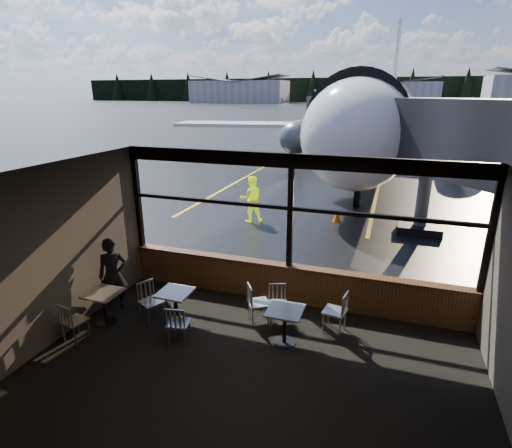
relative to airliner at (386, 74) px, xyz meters
The scene contains 31 objects.
ground_plane 98.05m from the airliner, 90.64° to the left, with size 520.00×520.00×0.00m, color black.
carpet_floor 25.85m from the airliner, 92.50° to the right, with size 8.00×6.00×0.01m, color black.
ceiling 25.28m from the airliner, 92.50° to the right, with size 8.00×6.00×0.04m, color #38332D.
wall_left 25.99m from the airliner, 101.47° to the right, with size 0.04×6.00×3.50m, color #514A41.
wall_back 28.47m from the airliner, 92.24° to the right, with size 8.00×0.04×3.50m, color #514A41.
window_sill 22.83m from the airliner, 92.84° to the right, with size 8.00×0.28×0.90m, color #502D18.
window_header 22.31m from the airliner, 92.84° to the right, with size 8.00×0.18×0.30m, color black.
mullion_left 23.01m from the airliner, 102.85° to the right, with size 0.12×0.12×2.60m, color black.
mullion_centre 22.48m from the airliner, 92.84° to the right, with size 0.12×0.12×2.60m, color black.
mullion_right 22.63m from the airliner, 82.66° to the right, with size 0.12×0.12×2.60m, color black.
window_transom 22.46m from the airliner, 92.84° to the right, with size 8.00×0.10×0.08m, color black.
airliner is the anchor object (origin of this frame).
jet_bridge 17.20m from the airliner, 81.45° to the right, with size 8.83×10.79×4.71m, color #28282B, non-canonical shape.
cafe_table_near 24.45m from the airliner, 91.81° to the right, with size 0.68×0.68×0.75m, color gray, non-canonical shape.
cafe_table_mid 24.66m from the airliner, 97.53° to the right, with size 0.67×0.67×0.74m, color #A59F98, non-canonical shape.
cafe_table_left 25.37m from the airliner, 100.63° to the right, with size 0.67×0.67×0.74m, color #ABA79E, non-canonical shape.
chair_near_e 23.71m from the airliner, 89.72° to the right, with size 0.50×0.50×0.92m, color beige, non-canonical shape.
chair_near_w 23.91m from the airliner, 93.64° to the right, with size 0.49×0.49×0.90m, color #B5AFA3, non-canonical shape.
chair_near_n 23.79m from the airliner, 92.67° to the right, with size 0.46×0.46×0.85m, color #ADA89C, non-canonical shape.
chair_mid_s 25.19m from the airliner, 96.37° to the right, with size 0.46×0.46×0.85m, color beige, non-canonical shape.
chair_mid_w 24.83m from the airliner, 98.72° to the right, with size 0.49×0.49×0.90m, color #ABA69B, non-canonical shape.
chair_left_s 26.06m from the airliner, 100.65° to the right, with size 0.47×0.47×0.86m, color #A9A599, non-canonical shape.
passenger 24.74m from the airliner, 101.31° to the right, with size 0.62×0.41×1.69m, color black.
ground_crew 17.76m from the airliner, 103.52° to the right, with size 0.86×0.67×1.77m, color #BFF219.
cone_nose 16.61m from the airliner, 93.12° to the right, with size 0.32×0.32×0.45m, color #EA5E07.
hangar_left 173.14m from the airliner, 114.25° to the left, with size 45.00×18.00×11.00m, color silver, non-canonical shape.
hangar_mid 162.87m from the airliner, 90.39° to the left, with size 38.00×15.00×10.00m, color silver, non-canonical shape.
fuel_tank_a 162.89m from the airliner, 101.01° to the left, with size 8.00×8.00×6.00m, color silver.
fuel_tank_b 161.28m from the airliner, 97.52° to the left, with size 8.00×8.00×6.00m, color silver.
fuel_tank_c 160.27m from the airliner, 93.97° to the left, with size 8.00×8.00×6.00m, color silver.
treeline 187.87m from the airliner, 90.34° to the left, with size 360.00×3.00×12.00m, color black.
Camera 1 is at (1.99, -8.26, 4.73)m, focal length 28.00 mm.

